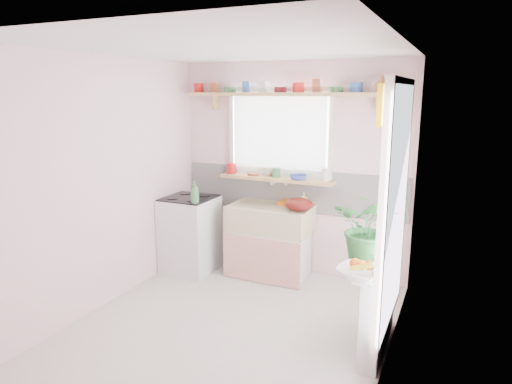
% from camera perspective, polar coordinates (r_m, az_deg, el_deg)
% --- Properties ---
extents(room, '(3.20, 3.20, 3.20)m').
position_cam_1_polar(room, '(4.53, 9.18, 2.38)').
color(room, silver).
rests_on(room, ground).
extents(sink_unit, '(0.95, 0.65, 1.11)m').
position_cam_1_polar(sink_unit, '(5.41, 1.74, -6.06)').
color(sink_unit, white).
rests_on(sink_unit, ground).
extents(cooker, '(0.58, 0.58, 0.93)m').
position_cam_1_polar(cooker, '(5.62, -8.23, -5.17)').
color(cooker, white).
rests_on(cooker, ground).
extents(radiator_ledge, '(0.22, 0.95, 0.78)m').
position_cam_1_polar(radiator_ledge, '(4.08, 15.05, -13.45)').
color(radiator_ledge, white).
rests_on(radiator_ledge, ground).
extents(windowsill, '(1.40, 0.22, 0.04)m').
position_cam_1_polar(windowsill, '(5.40, 2.56, 1.66)').
color(windowsill, tan).
rests_on(windowsill, room).
extents(pine_shelf, '(2.52, 0.24, 0.04)m').
position_cam_1_polar(pine_shelf, '(5.24, 4.18, 12.09)').
color(pine_shelf, tan).
rests_on(pine_shelf, room).
extents(shelf_crockery, '(2.47, 0.11, 0.12)m').
position_cam_1_polar(shelf_crockery, '(5.26, 3.74, 12.91)').
color(shelf_crockery, red).
rests_on(shelf_crockery, pine_shelf).
extents(sill_crockery, '(1.35, 0.11, 0.12)m').
position_cam_1_polar(sill_crockery, '(5.39, 2.57, 2.46)').
color(sill_crockery, red).
rests_on(sill_crockery, windowsill).
extents(dish_tray, '(0.39, 0.30, 0.04)m').
position_cam_1_polar(dish_tray, '(5.39, 5.05, -1.35)').
color(dish_tray, orange).
rests_on(dish_tray, sink_unit).
extents(colander, '(0.40, 0.40, 0.14)m').
position_cam_1_polar(colander, '(5.10, 5.44, -1.56)').
color(colander, '#58110F').
rests_on(colander, sink_unit).
extents(jade_plant, '(0.64, 0.58, 0.61)m').
position_cam_1_polar(jade_plant, '(3.78, 14.12, -4.38)').
color(jade_plant, '#29672E').
rests_on(jade_plant, radiator_ledge).
extents(fruit_bowl, '(0.39, 0.39, 0.08)m').
position_cam_1_polar(fruit_bowl, '(3.57, 12.92, -9.82)').
color(fruit_bowl, white).
rests_on(fruit_bowl, radiator_ledge).
extents(herb_pot, '(0.13, 0.11, 0.22)m').
position_cam_1_polar(herb_pot, '(3.51, 14.89, -9.01)').
color(herb_pot, '#2A6A2C').
rests_on(herb_pot, radiator_ledge).
extents(soap_bottle_sink, '(0.10, 0.10, 0.17)m').
position_cam_1_polar(soap_bottle_sink, '(5.24, 5.99, -1.02)').
color(soap_bottle_sink, '#DFE666').
rests_on(soap_bottle_sink, sink_unit).
extents(sill_cup, '(0.16, 0.16, 0.10)m').
position_cam_1_polar(sill_cup, '(5.49, 1.60, 2.57)').
color(sill_cup, beige).
rests_on(sill_cup, windowsill).
extents(sill_bowl, '(0.23, 0.23, 0.06)m').
position_cam_1_polar(sill_bowl, '(5.23, 5.29, 1.84)').
color(sill_bowl, '#364AB0').
rests_on(sill_bowl, windowsill).
extents(shelf_vase, '(0.21, 0.21, 0.17)m').
position_cam_1_polar(shelf_vase, '(4.92, 15.51, 12.88)').
color(shelf_vase, '#B96938').
rests_on(shelf_vase, pine_shelf).
extents(cooker_bottle, '(0.13, 0.13, 0.26)m').
position_cam_1_polar(cooker_bottle, '(5.18, -7.69, 0.01)').
color(cooker_bottle, '#3E7C47').
rests_on(cooker_bottle, cooker).
extents(fruit, '(0.20, 0.14, 0.10)m').
position_cam_1_polar(fruit, '(3.55, 13.09, -8.86)').
color(fruit, orange).
rests_on(fruit, fruit_bowl).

